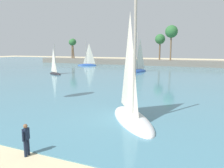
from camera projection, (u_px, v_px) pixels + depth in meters
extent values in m
cube|color=teal|center=(173.00, 69.00, 57.77)|extent=(220.00, 102.47, 0.06)
cube|color=slate|center=(178.00, 63.00, 67.84)|extent=(100.67, 6.00, 1.80)
cylinder|color=brown|center=(160.00, 49.00, 70.92)|extent=(0.54, 0.90, 6.64)
sphere|color=#2D6633|center=(160.00, 39.00, 70.40)|extent=(3.23, 3.23, 3.23)
cylinder|color=brown|center=(171.00, 46.00, 66.65)|extent=(0.54, 0.68, 8.70)
sphere|color=#2D6633|center=(171.00, 31.00, 65.95)|extent=(3.78, 3.78, 3.78)
cylinder|color=brown|center=(72.00, 50.00, 82.27)|extent=(0.59, 0.48, 5.95)
sphere|color=#2D6633|center=(72.00, 42.00, 81.80)|extent=(2.33, 2.33, 2.33)
cylinder|color=brown|center=(73.00, 50.00, 80.95)|extent=(0.76, 0.87, 6.04)
sphere|color=#2D6633|center=(73.00, 42.00, 80.47)|extent=(2.46, 2.46, 2.46)
cylinder|color=#141E33|center=(28.00, 147.00, 11.06)|extent=(0.15, 0.15, 0.86)
cylinder|color=#141E33|center=(25.00, 149.00, 10.85)|extent=(0.15, 0.15, 0.86)
cube|color=#141E33|center=(26.00, 134.00, 10.84)|extent=(0.25, 0.36, 0.58)
sphere|color=brown|center=(25.00, 126.00, 10.77)|extent=(0.21, 0.21, 0.21)
cylinder|color=#141E33|center=(29.00, 133.00, 11.06)|extent=(0.09, 0.09, 0.50)
cylinder|color=#141E33|center=(23.00, 136.00, 10.62)|extent=(0.09, 0.09, 0.50)
ellipsoid|color=black|center=(55.00, 74.00, 45.55)|extent=(4.72, 3.51, 0.93)
cylinder|color=gray|center=(55.00, 58.00, 44.83)|extent=(0.14, 0.14, 5.80)
pyramid|color=silver|center=(53.00, 60.00, 45.52)|extent=(1.88, 1.16, 4.93)
ellipsoid|color=white|center=(132.00, 121.00, 16.11)|extent=(5.69, 6.71, 1.37)
cylinder|color=gray|center=(135.00, 54.00, 14.99)|extent=(0.20, 0.20, 8.53)
pyramid|color=silver|center=(130.00, 62.00, 16.21)|extent=(1.98, 2.60, 7.25)
ellipsoid|color=#234793|center=(138.00, 72.00, 50.00)|extent=(3.73, 6.88, 1.32)
cylinder|color=gray|center=(137.00, 51.00, 48.98)|extent=(0.20, 0.20, 8.24)
pyramid|color=silver|center=(140.00, 54.00, 49.94)|extent=(1.01, 2.90, 7.00)
ellipsoid|color=#234793|center=(87.00, 66.00, 69.18)|extent=(6.17, 4.18, 1.19)
cylinder|color=gray|center=(86.00, 52.00, 68.48)|extent=(0.18, 0.18, 7.47)
pyramid|color=silver|center=(89.00, 54.00, 68.61)|extent=(2.51, 1.32, 6.35)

